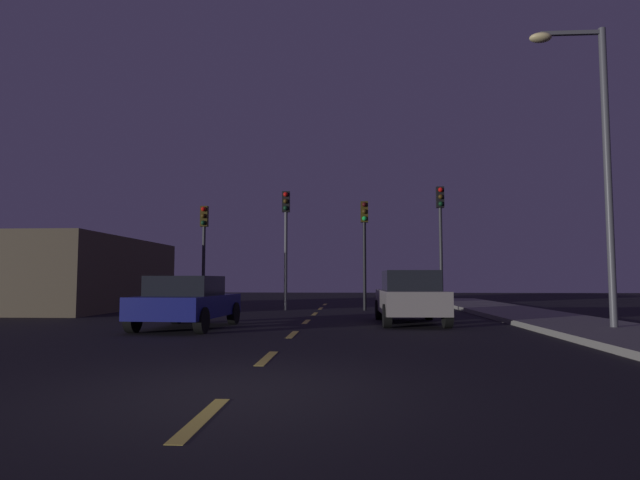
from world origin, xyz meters
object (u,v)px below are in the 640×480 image
object	(u,v)px
traffic_signal_center_right	(364,233)
traffic_signal_far_right	(441,224)
street_lamp_right	(595,148)
car_adjacent_lane	(187,301)
car_stopped_ahead	(410,297)
traffic_signal_center_left	(286,227)
traffic_signal_far_left	(204,236)

from	to	relation	value
traffic_signal_center_right	traffic_signal_far_right	xyz separation A→B (m)	(3.23, 0.00, 0.39)
street_lamp_right	car_adjacent_lane	bearing A→B (deg)	176.68
traffic_signal_center_right	car_stopped_ahead	bearing A→B (deg)	-79.85
traffic_signal_center_left	traffic_signal_far_right	bearing A→B (deg)	0.00
traffic_signal_center_right	street_lamp_right	size ratio (longest dim) A/B	0.61
traffic_signal_far_left	car_adjacent_lane	size ratio (longest dim) A/B	1.15
traffic_signal_center_left	traffic_signal_center_right	bearing A→B (deg)	-0.02
traffic_signal_center_right	car_stopped_ahead	size ratio (longest dim) A/B	1.13
traffic_signal_far_left	traffic_signal_far_right	xyz separation A→B (m)	(10.23, 0.00, 0.48)
traffic_signal_far_left	traffic_signal_far_right	bearing A→B (deg)	0.01
traffic_signal_far_left	traffic_signal_far_right	world-z (taller)	traffic_signal_far_right
street_lamp_right	traffic_signal_center_right	bearing A→B (deg)	121.24
traffic_signal_far_left	car_stopped_ahead	xyz separation A→B (m)	(8.17, -6.58, -2.40)
traffic_signal_far_left	traffic_signal_center_right	bearing A→B (deg)	0.00
car_stopped_ahead	street_lamp_right	bearing A→B (deg)	-30.49
traffic_signal_far_left	car_adjacent_lane	xyz separation A→B (m)	(2.02, -8.55, -2.47)
traffic_signal_far_left	street_lamp_right	size ratio (longest dim) A/B	0.59
traffic_signal_center_right	traffic_signal_far_right	distance (m)	3.26
traffic_signal_far_right	car_adjacent_lane	xyz separation A→B (m)	(-8.21, -8.55, -2.95)
car_adjacent_lane	street_lamp_right	size ratio (longest dim) A/B	0.51
traffic_signal_far_left	car_adjacent_lane	bearing A→B (deg)	-76.72
traffic_signal_center_right	traffic_signal_far_left	bearing A→B (deg)	-180.00
traffic_signal_center_left	traffic_signal_far_right	size ratio (longest dim) A/B	0.97
traffic_signal_far_left	street_lamp_right	distance (m)	15.60
traffic_signal_far_right	street_lamp_right	distance (m)	9.50
car_adjacent_lane	traffic_signal_center_right	bearing A→B (deg)	59.82
traffic_signal_center_left	traffic_signal_center_right	xyz separation A→B (m)	(3.39, -0.00, -0.30)
traffic_signal_far_right	street_lamp_right	size ratio (longest dim) A/B	0.69
traffic_signal_far_left	traffic_signal_center_left	distance (m)	3.62
traffic_signal_far_left	car_stopped_ahead	bearing A→B (deg)	-38.86
traffic_signal_far_left	car_stopped_ahead	distance (m)	10.76
traffic_signal_center_right	traffic_signal_far_right	world-z (taller)	traffic_signal_far_right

